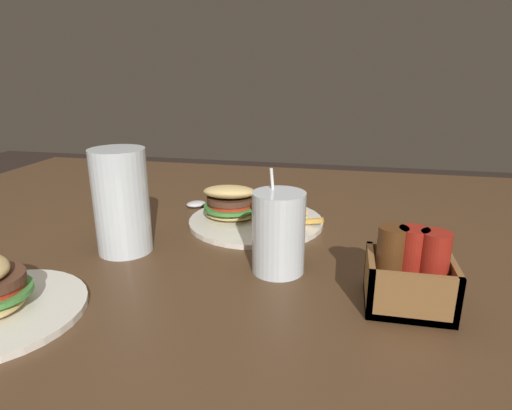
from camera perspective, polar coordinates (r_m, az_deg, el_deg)
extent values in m
cube|color=#4C331E|center=(0.83, -7.80, -5.82)|extent=(1.56, 1.31, 0.03)
cylinder|color=#392616|center=(1.53, 27.82, -11.05)|extent=(0.08, 0.08, 0.68)
cylinder|color=#392616|center=(1.76, -23.11, -6.67)|extent=(0.08, 0.08, 0.68)
cylinder|color=silver|center=(0.90, 0.00, -2.16)|extent=(0.28, 0.28, 0.01)
ellipsoid|color=#DBB770|center=(0.90, -3.35, -1.08)|extent=(0.12, 0.10, 0.02)
cylinder|color=#428438|center=(0.90, -3.37, -0.24)|extent=(0.12, 0.12, 0.01)
cylinder|color=red|center=(0.90, -3.38, 0.21)|extent=(0.10, 0.10, 0.01)
cylinder|color=#4C2D1E|center=(0.90, -3.39, 0.82)|extent=(0.11, 0.11, 0.01)
ellipsoid|color=#DBB770|center=(0.88, -3.55, 1.78)|extent=(0.12, 0.10, 0.04)
cube|color=gold|center=(0.89, 4.02, -1.52)|extent=(0.04, 0.06, 0.01)
cube|color=gold|center=(0.89, 2.58, -1.02)|extent=(0.08, 0.03, 0.04)
cube|color=gold|center=(0.88, 2.85, -1.16)|extent=(0.07, 0.06, 0.03)
cube|color=gold|center=(0.94, 4.64, -0.74)|extent=(0.08, 0.02, 0.03)
cube|color=gold|center=(0.87, 3.45, -1.94)|extent=(0.05, 0.06, 0.03)
cube|color=gold|center=(0.87, 6.62, -2.18)|extent=(0.07, 0.03, 0.02)
cube|color=gold|center=(0.88, 3.83, -0.14)|extent=(0.02, 0.07, 0.02)
cube|color=gold|center=(0.88, 1.44, -1.61)|extent=(0.05, 0.07, 0.03)
cube|color=gold|center=(0.94, 5.27, -0.82)|extent=(0.06, 0.04, 0.01)
cube|color=gold|center=(0.87, 3.00, -0.53)|extent=(0.05, 0.08, 0.03)
cube|color=gold|center=(0.88, 4.99, -1.69)|extent=(0.03, 0.07, 0.02)
cube|color=gold|center=(0.85, 4.09, -2.45)|extent=(0.04, 0.08, 0.03)
cube|color=gold|center=(0.88, 3.63, -0.65)|extent=(0.01, 0.06, 0.03)
cube|color=gold|center=(0.86, 3.52, -1.25)|extent=(0.06, 0.06, 0.01)
cube|color=gold|center=(0.88, 4.38, -1.67)|extent=(0.02, 0.09, 0.03)
cube|color=gold|center=(0.94, 2.29, -0.68)|extent=(0.01, 0.09, 0.03)
cube|color=gold|center=(0.88, 3.57, -1.00)|extent=(0.09, 0.01, 0.02)
cube|color=gold|center=(0.90, 4.30, -0.12)|extent=(0.05, 0.08, 0.02)
cube|color=gold|center=(0.87, 2.06, -1.58)|extent=(0.07, 0.06, 0.01)
cylinder|color=silver|center=(0.78, -17.51, 0.46)|extent=(0.10, 0.10, 0.18)
cylinder|color=gold|center=(0.78, -17.39, -0.82)|extent=(0.08, 0.08, 0.15)
cylinder|color=silver|center=(0.68, 3.02, -3.69)|extent=(0.08, 0.08, 0.13)
cylinder|color=yellow|center=(0.68, 3.00, -4.46)|extent=(0.07, 0.07, 0.11)
cylinder|color=white|center=(0.69, 2.57, -1.71)|extent=(0.02, 0.01, 0.16)
ellipsoid|color=silver|center=(1.02, -7.98, 0.14)|extent=(0.06, 0.06, 0.01)
cube|color=silver|center=(1.05, -4.35, 0.49)|extent=(0.09, 0.08, 0.00)
cube|color=brown|center=(0.64, 19.43, -12.07)|extent=(0.11, 0.10, 0.01)
cube|color=brown|center=(0.64, 24.48, -9.82)|extent=(0.01, 0.10, 0.07)
cube|color=brown|center=(0.62, 14.84, -9.46)|extent=(0.01, 0.10, 0.07)
cube|color=brown|center=(0.67, 19.24, -7.88)|extent=(0.11, 0.01, 0.07)
cube|color=brown|center=(0.59, 20.27, -11.72)|extent=(0.11, 0.01, 0.07)
cylinder|color=maroon|center=(0.62, 22.47, -7.80)|extent=(0.04, 0.04, 0.10)
cylinder|color=maroon|center=(0.62, 19.92, -7.36)|extent=(0.04, 0.04, 0.10)
cylinder|color=#512D14|center=(0.62, 17.47, -7.29)|extent=(0.04, 0.04, 0.10)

